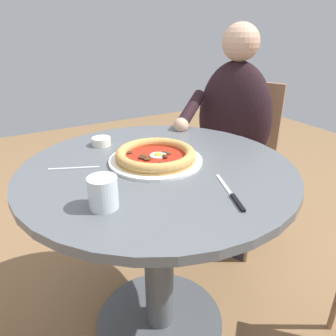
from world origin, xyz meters
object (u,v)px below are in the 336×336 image
object	(u,v)px
steak_knife	(233,197)
diner_person	(230,157)
cafe_chair_diner	(240,147)
pizza_on_plate	(156,156)
water_glass	(103,195)
fork_utensil	(74,168)
ramekin_capers	(101,141)
dining_table	(158,217)

from	to	relation	value
steak_knife	diner_person	bearing A→B (deg)	49.88
steak_knife	cafe_chair_diner	xyz separation A→B (m)	(0.65, 0.69, -0.21)
pizza_on_plate	water_glass	world-z (taller)	water_glass
steak_knife	cafe_chair_diner	world-z (taller)	cafe_chair_diner
fork_utensil	cafe_chair_diner	xyz separation A→B (m)	(0.99, 0.28, -0.20)
water_glass	fork_utensil	size ratio (longest dim) A/B	0.55
fork_utensil	cafe_chair_diner	world-z (taller)	cafe_chair_diner
pizza_on_plate	diner_person	distance (m)	0.70
water_glass	steak_knife	size ratio (longest dim) A/B	0.41
water_glass	fork_utensil	world-z (taller)	water_glass
fork_utensil	ramekin_capers	bearing A→B (deg)	47.49
steak_knife	ramekin_capers	bearing A→B (deg)	107.38
dining_table	pizza_on_plate	world-z (taller)	pizza_on_plate
fork_utensil	diner_person	xyz separation A→B (m)	(0.86, 0.21, -0.21)
pizza_on_plate	cafe_chair_diner	distance (m)	0.84
diner_person	cafe_chair_diner	world-z (taller)	diner_person
dining_table	pizza_on_plate	distance (m)	0.23
fork_utensil	diner_person	distance (m)	0.91
water_glass	diner_person	bearing A→B (deg)	30.18
pizza_on_plate	fork_utensil	size ratio (longest dim) A/B	2.08
dining_table	steak_knife	size ratio (longest dim) A/B	4.38
water_glass	ramekin_capers	distance (m)	0.47
ramekin_capers	steak_knife	bearing A→B (deg)	-72.62
dining_table	diner_person	xyz separation A→B (m)	(0.61, 0.33, -0.01)
water_glass	dining_table	bearing A→B (deg)	33.92
water_glass	fork_utensil	distance (m)	0.29
water_glass	steak_knife	bearing A→B (deg)	-21.42
pizza_on_plate	ramekin_capers	bearing A→B (deg)	114.00
pizza_on_plate	water_glass	bearing A→B (deg)	-141.85
fork_utensil	pizza_on_plate	bearing A→B (deg)	-17.20
steak_knife	fork_utensil	world-z (taller)	steak_knife
dining_table	ramekin_capers	bearing A→B (deg)	109.09
steak_knife	ramekin_capers	xyz separation A→B (m)	(-0.18, 0.58, 0.01)
pizza_on_plate	fork_utensil	world-z (taller)	pizza_on_plate
diner_person	cafe_chair_diner	xyz separation A→B (m)	(0.13, 0.07, 0.01)
ramekin_capers	water_glass	bearing A→B (deg)	-108.02
dining_table	cafe_chair_diner	world-z (taller)	cafe_chair_diner
steak_knife	fork_utensil	bearing A→B (deg)	129.04
ramekin_capers	fork_utensil	bearing A→B (deg)	-132.51
water_glass	cafe_chair_diner	size ratio (longest dim) A/B	0.10
cafe_chair_diner	fork_utensil	bearing A→B (deg)	-164.17
water_glass	ramekin_capers	world-z (taller)	water_glass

